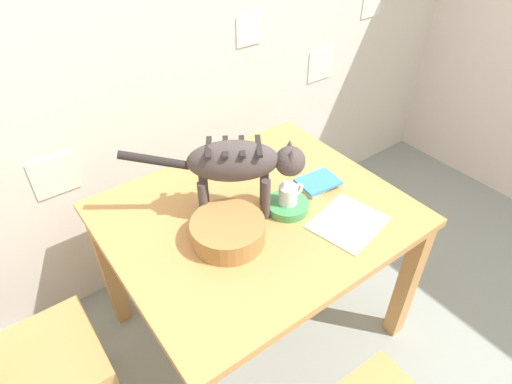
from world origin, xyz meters
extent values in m
cube|color=silver|center=(0.00, 1.92, 1.25)|extent=(4.70, 0.10, 2.50)
cube|color=white|center=(-0.56, 1.87, 0.79)|extent=(0.19, 0.01, 0.19)
cube|color=white|center=(1.38, 1.87, 1.20)|extent=(0.15, 0.01, 0.15)
cube|color=white|center=(0.48, 1.87, 1.21)|extent=(0.14, 0.01, 0.14)
cube|color=white|center=(1.00, 1.87, 0.91)|extent=(0.18, 0.01, 0.18)
cube|color=tan|center=(0.03, 1.19, 0.74)|extent=(1.16, 0.99, 0.03)
cube|color=#BC8349|center=(0.03, 1.19, 0.68)|extent=(1.08, 0.91, 0.07)
cube|color=tan|center=(0.56, 0.75, 0.36)|extent=(0.07, 0.07, 0.72)
cube|color=tan|center=(-0.50, 1.64, 0.36)|extent=(0.07, 0.07, 0.72)
cube|color=tan|center=(0.56, 1.64, 0.36)|extent=(0.07, 0.07, 0.72)
ellipsoid|color=#4E4240|center=(-0.04, 1.24, 1.00)|extent=(0.37, 0.31, 0.16)
cube|color=#2B2423|center=(-0.11, 1.29, 1.06)|extent=(0.09, 0.13, 0.01)
cube|color=#2B2423|center=(-0.06, 1.26, 1.06)|extent=(0.09, 0.13, 0.01)
cube|color=#2B2423|center=(-0.01, 1.23, 1.06)|extent=(0.09, 0.13, 0.01)
cube|color=#2B2423|center=(0.04, 1.19, 1.06)|extent=(0.09, 0.13, 0.01)
cylinder|color=#4E4240|center=(0.08, 1.21, 0.84)|extent=(0.04, 0.04, 0.18)
cylinder|color=#4E4240|center=(0.04, 1.14, 0.84)|extent=(0.04, 0.04, 0.18)
cylinder|color=#4E4240|center=(-0.12, 1.34, 0.84)|extent=(0.04, 0.04, 0.18)
cylinder|color=#4E4240|center=(-0.16, 1.28, 0.84)|extent=(0.04, 0.04, 0.18)
sphere|color=#4E4240|center=(0.14, 1.13, 0.99)|extent=(0.12, 0.12, 0.12)
cone|color=#4E4240|center=(0.16, 1.16, 1.04)|extent=(0.04, 0.04, 0.05)
cone|color=#4E4240|center=(0.12, 1.10, 1.04)|extent=(0.04, 0.04, 0.05)
cylinder|color=#2B2423|center=(-0.28, 1.40, 1.02)|extent=(0.23, 0.17, 0.09)
cylinder|color=#439A55|center=(0.14, 1.13, 0.77)|extent=(0.17, 0.17, 0.04)
cylinder|color=white|center=(0.14, 1.13, 0.83)|extent=(0.08, 0.08, 0.08)
torus|color=white|center=(0.19, 1.13, 0.83)|extent=(0.06, 0.01, 0.06)
cube|color=beige|center=(0.28, 0.92, 0.76)|extent=(0.32, 0.28, 0.01)
cube|color=silver|center=(0.35, 1.18, 0.76)|extent=(0.18, 0.14, 0.02)
cube|color=#3E8BCE|center=(0.34, 1.17, 0.78)|extent=(0.18, 0.15, 0.01)
cylinder|color=#AB7941|center=(-0.15, 1.13, 0.80)|extent=(0.28, 0.28, 0.09)
cylinder|color=#4D361D|center=(-0.15, 1.13, 0.80)|extent=(0.23, 0.23, 0.08)
cube|color=tan|center=(-0.89, 1.27, 0.45)|extent=(0.42, 0.42, 0.04)
cube|color=tan|center=(-0.70, 1.46, 0.21)|extent=(0.04, 0.04, 0.43)
camera|label=1|loc=(-0.75, 0.14, 1.90)|focal=30.10mm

